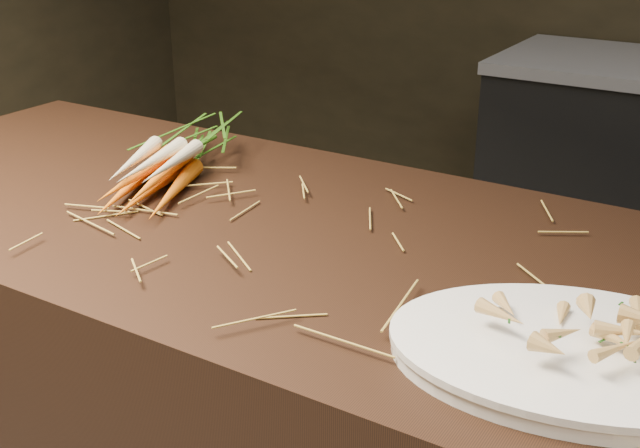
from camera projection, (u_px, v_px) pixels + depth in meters
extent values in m
cone|color=#D9571B|center=(129.00, 187.00, 1.33)|extent=(0.12, 0.24, 0.03)
cone|color=#D9571B|center=(151.00, 189.00, 1.32)|extent=(0.10, 0.24, 0.03)
cone|color=#D9571B|center=(173.00, 191.00, 1.31)|extent=(0.13, 0.24, 0.03)
cone|color=#D9571B|center=(137.00, 175.00, 1.30)|extent=(0.09, 0.25, 0.03)
cone|color=#D9571B|center=(158.00, 177.00, 1.29)|extent=(0.11, 0.24, 0.03)
cone|color=beige|center=(134.00, 160.00, 1.31)|extent=(0.12, 0.22, 0.04)
cone|color=beige|center=(151.00, 162.00, 1.30)|extent=(0.09, 0.23, 0.04)
cone|color=beige|center=(171.00, 164.00, 1.30)|extent=(0.10, 0.23, 0.04)
ellipsoid|color=#326C14|center=(198.00, 136.00, 1.49)|extent=(0.21, 0.25, 0.08)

